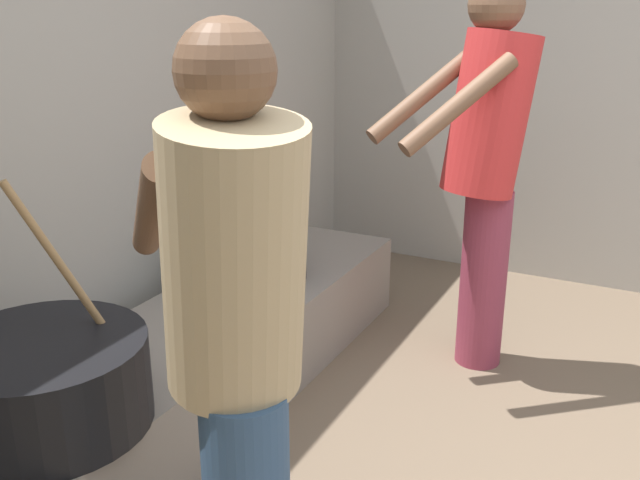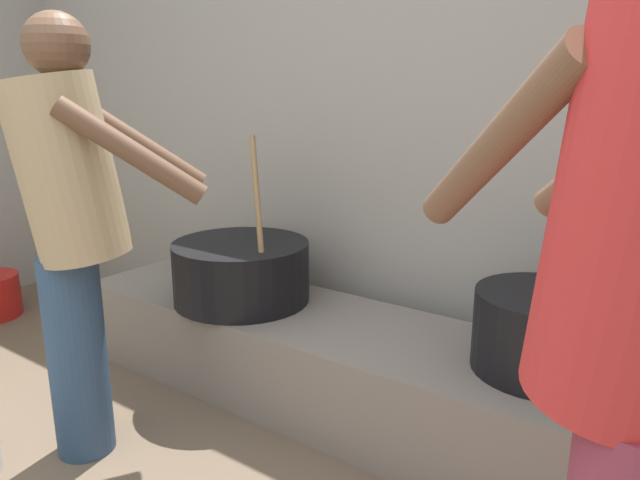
% 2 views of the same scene
% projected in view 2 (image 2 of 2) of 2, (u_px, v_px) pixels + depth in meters
% --- Properties ---
extents(block_enclosure_rear, '(5.31, 0.20, 2.08)m').
position_uv_depth(block_enclosure_rear, '(384.00, 143.00, 2.66)').
color(block_enclosure_rear, '#9E998E').
rests_on(block_enclosure_rear, ground_plane).
extents(hearth_ledge, '(2.80, 0.60, 0.38)m').
position_uv_depth(hearth_ledge, '(369.00, 374.00, 2.32)').
color(hearth_ledge, slate).
rests_on(hearth_ledge, ground_plane).
extents(cooking_pot_main, '(0.45, 0.45, 0.72)m').
position_uv_depth(cooking_pot_main, '(544.00, 332.00, 1.92)').
color(cooking_pot_main, black).
rests_on(cooking_pot_main, hearth_ledge).
extents(cooking_pot_secondary, '(0.59, 0.59, 0.72)m').
position_uv_depth(cooking_pot_secondary, '(241.00, 271.00, 2.57)').
color(cooking_pot_secondary, black).
rests_on(cooking_pot_secondary, hearth_ledge).
extents(cook_in_tan_shirt, '(0.67, 0.68, 1.51)m').
position_uv_depth(cook_in_tan_shirt, '(73.00, 219.00, 1.96)').
color(cook_in_tan_shirt, navy).
rests_on(cook_in_tan_shirt, ground_plane).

